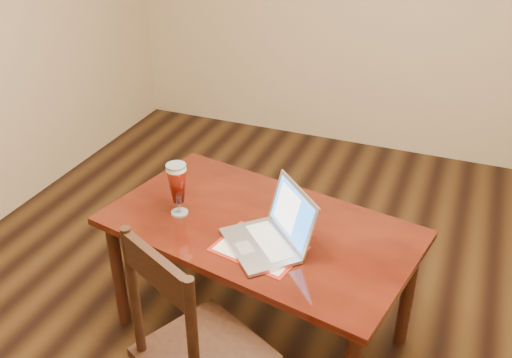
% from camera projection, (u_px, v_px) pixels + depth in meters
% --- Properties ---
extents(ground, '(5.00, 5.00, 0.00)m').
position_uv_depth(ground, '(292.00, 358.00, 2.84)').
color(ground, black).
rests_on(ground, ground).
extents(dining_table, '(1.57, 1.07, 0.94)m').
position_uv_depth(dining_table, '(258.00, 237.00, 2.70)').
color(dining_table, '#53180B').
rests_on(dining_table, ground).
extents(dining_chair, '(0.59, 0.58, 1.06)m').
position_uv_depth(dining_chair, '(197.00, 354.00, 2.21)').
color(dining_chair, '#321B0D').
rests_on(dining_chair, ground).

